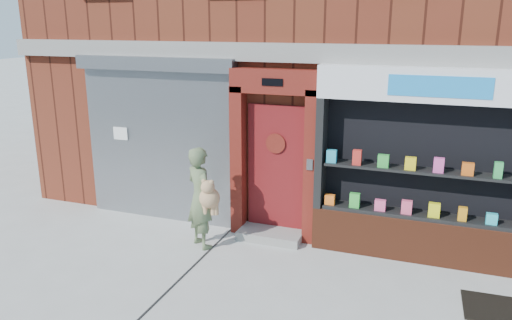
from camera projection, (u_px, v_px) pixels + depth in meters
The scene contains 7 objects.
ground at pixel (283, 295), 6.84m from camera, with size 80.00×80.00×0.00m, color #9E9E99.
building at pixel (364, 5), 11.20m from camera, with size 12.00×8.16×8.00m.
shutter_bay at pixel (159, 130), 9.12m from camera, with size 3.10×0.30×3.04m.
red_door_bay at pixel (274, 155), 8.38m from camera, with size 1.52×0.58×2.90m.
pharmacy_bay at pixel (430, 176), 7.54m from camera, with size 3.50×0.41×3.00m.
woman at pixel (201, 197), 8.13m from camera, with size 0.75×0.68×1.70m.
doormat at pixel (506, 310), 6.46m from camera, with size 1.05×0.73×0.03m, color black.
Camera 1 is at (1.74, -5.86, 3.62)m, focal length 35.00 mm.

